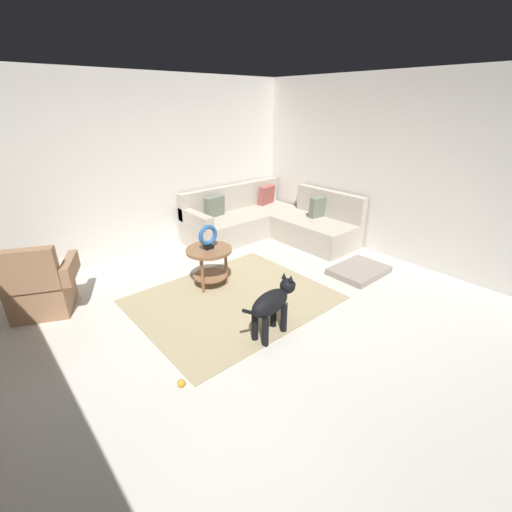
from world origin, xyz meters
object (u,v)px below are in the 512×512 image
Objects in this scene: dog at (273,303)px; dog_toy_ball at (181,383)px; armchair at (39,288)px; torus_sculpture at (208,236)px; dog_bed_mat at (359,271)px; sectional_couch at (269,222)px; side_table at (209,257)px.

dog is 11.92× the size of dog_toy_ball.
armchair is 3.00× the size of torus_sculpture.
dog_bed_mat is 0.95× the size of dog.
dog_toy_ball is at bearing -132.32° from torus_sculpture.
sectional_couch reaches higher than torus_sculpture.
dog_toy_ball is at bearing -175.49° from dog_bed_mat.
sectional_couch is 6.90× the size of torus_sculpture.
armchair is 1.16× the size of dog.
side_table is 0.71× the size of dog.
dog_bed_mat is at bearing -31.48° from side_table.
dog_toy_ball is (0.61, -2.11, -0.29)m from armchair.
side_table is at bearing 148.52° from dog_bed_mat.
armchair reaches higher than side_table.
torus_sculpture reaches higher than dog.
dog_bed_mat is (3.67, -1.87, -0.28)m from armchair.
side_table is 8.45× the size of dog_toy_ball.
side_table is 1.88m from dog_toy_ball.
torus_sculpture is 1.37m from dog.
dog_toy_ball is (-1.24, -1.36, -0.38)m from side_table.
dog_toy_ball is (-1.24, -1.36, -0.68)m from torus_sculpture.
sectional_couch is 2.01m from side_table.
torus_sculpture reaches higher than dog_toy_ball.
sectional_couch is 2.05m from torus_sculpture.
dog is 1.17m from dog_toy_ball.
sectional_couch is at bearing 26.06° from armchair.
dog_toy_ball is at bearing -132.32° from side_table.
armchair is 2.71m from dog.
dog_bed_mat is at bearing 88.13° from dog.
torus_sculpture is (1.85, -0.75, 0.39)m from armchair.
torus_sculpture is 4.59× the size of dog_toy_ball.
armchair reaches higher than dog_bed_mat.
sectional_couch is 2.30× the size of armchair.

